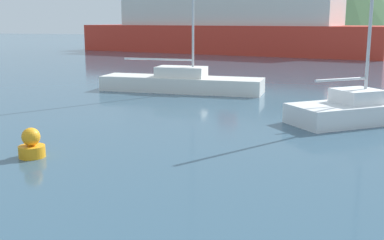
# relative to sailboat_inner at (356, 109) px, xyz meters

# --- Properties ---
(sailboat_inner) EXTENTS (5.21, 4.75, 7.28)m
(sailboat_inner) POSITION_rel_sailboat_inner_xyz_m (0.00, 0.00, 0.00)
(sailboat_inner) COLOR white
(sailboat_inner) RESTS_ON ground_plane
(sailboat_middle) EXTENTS (8.58, 1.99, 10.41)m
(sailboat_middle) POSITION_rel_sailboat_inner_xyz_m (-8.53, 5.63, 0.04)
(sailboat_middle) COLOR white
(sailboat_middle) RESTS_ON ground_plane
(ferry_distant) EXTENTS (36.47, 16.53, 8.46)m
(ferry_distant) POSITION_rel_sailboat_inner_xyz_m (-12.63, 37.41, 2.53)
(ferry_distant) COLOR red
(ferry_distant) RESTS_ON ground_plane
(buoy_marker) EXTENTS (0.72, 0.72, 0.83)m
(buoy_marker) POSITION_rel_sailboat_inner_xyz_m (-8.78, -7.40, -0.14)
(buoy_marker) COLOR orange
(buoy_marker) RESTS_ON ground_plane
(hill_west) EXTENTS (33.32, 33.32, 14.56)m
(hill_west) POSITION_rel_sailboat_inner_xyz_m (-23.02, 90.49, 6.80)
(hill_west) COLOR #476B42
(hill_west) RESTS_ON ground_plane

